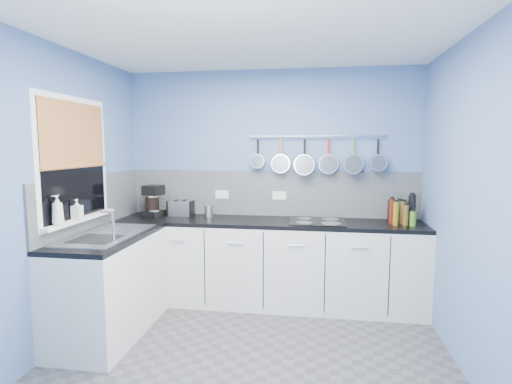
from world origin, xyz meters
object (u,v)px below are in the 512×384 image
(soap_bottle_a, at_px, (57,210))
(coffee_maker, at_px, (153,201))
(hob, at_px, (317,221))
(toaster, at_px, (181,208))
(paper_towel, at_px, (154,206))
(soap_bottle_b, at_px, (77,209))
(canister, at_px, (209,211))

(soap_bottle_a, xyz_separation_m, coffee_maker, (0.26, 1.26, -0.10))
(hob, bearing_deg, toaster, 174.24)
(toaster, bearing_deg, coffee_maker, -155.96)
(paper_towel, height_order, coffee_maker, coffee_maker)
(coffee_maker, xyz_separation_m, hob, (1.80, -0.05, -0.17))
(paper_towel, distance_m, toaster, 0.29)
(soap_bottle_b, bearing_deg, soap_bottle_a, -90.00)
(toaster, bearing_deg, hob, -1.13)
(soap_bottle_b, bearing_deg, paper_towel, 74.69)
(canister, bearing_deg, paper_towel, -173.71)
(soap_bottle_b, relative_size, toaster, 0.66)
(soap_bottle_a, height_order, hob, soap_bottle_a)
(soap_bottle_a, relative_size, hob, 0.43)
(paper_towel, relative_size, canister, 1.82)
(paper_towel, height_order, toaster, paper_towel)
(soap_bottle_a, xyz_separation_m, soap_bottle_b, (0.00, 0.26, -0.03))
(toaster, xyz_separation_m, canister, (0.34, -0.05, -0.02))
(toaster, bearing_deg, canister, -3.85)
(soap_bottle_a, distance_m, canister, 1.59)
(paper_towel, distance_m, hob, 1.79)
(canister, relative_size, hob, 0.24)
(soap_bottle_a, distance_m, paper_towel, 1.28)
(toaster, bearing_deg, soap_bottle_b, -111.34)
(soap_bottle_b, relative_size, hob, 0.31)
(soap_bottle_b, distance_m, canister, 1.38)
(soap_bottle_b, height_order, toaster, soap_bottle_b)
(soap_bottle_b, height_order, hob, soap_bottle_b)
(soap_bottle_a, bearing_deg, toaster, 68.45)
(soap_bottle_a, xyz_separation_m, paper_towel, (0.27, 1.24, -0.15))
(soap_bottle_a, height_order, toaster, soap_bottle_a)
(soap_bottle_a, relative_size, toaster, 0.92)
(paper_towel, bearing_deg, soap_bottle_b, -105.31)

